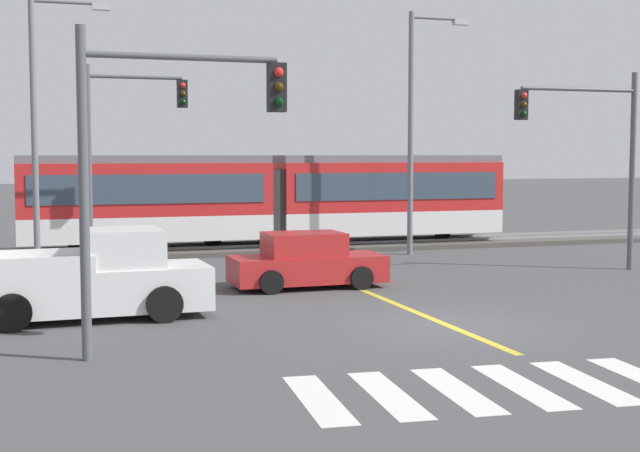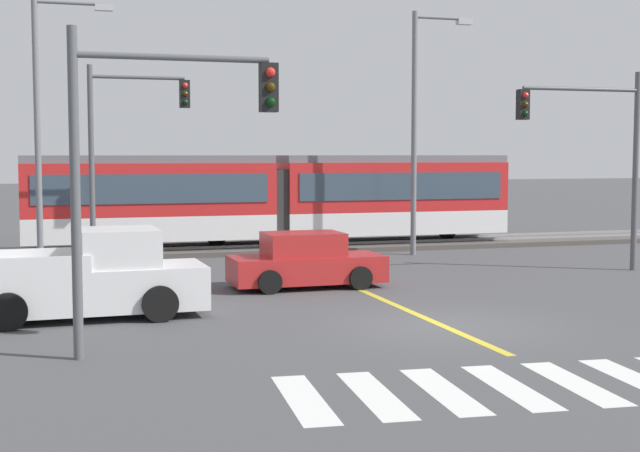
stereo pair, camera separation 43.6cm
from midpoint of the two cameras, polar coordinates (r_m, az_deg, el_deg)
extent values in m
plane|color=#474749|center=(19.28, 7.56, -6.34)|extent=(200.00, 200.00, 0.00)
cube|color=#4C4742|center=(34.18, -3.94, -1.38)|extent=(120.00, 4.00, 0.18)
cube|color=#939399|center=(33.47, -3.64, -1.26)|extent=(120.00, 0.08, 0.10)
cube|color=#939399|center=(34.86, -4.22, -1.03)|extent=(120.00, 0.08, 0.10)
cube|color=silver|center=(33.31, -11.45, -0.08)|extent=(9.00, 2.60, 0.90)
cube|color=red|center=(33.23, -11.49, 2.33)|extent=(9.00, 2.60, 1.90)
cube|color=#384756|center=(31.92, -11.23, 2.33)|extent=(8.28, 0.04, 1.04)
cube|color=slate|center=(33.21, -11.52, 4.21)|extent=(9.00, 2.39, 0.28)
cylinder|color=black|center=(33.71, -7.26, -0.74)|extent=(0.70, 0.20, 0.70)
cylinder|color=black|center=(33.17, -15.69, -0.96)|extent=(0.70, 0.20, 0.70)
cube|color=silver|center=(35.63, 3.91, 0.30)|extent=(9.00, 2.60, 0.90)
cube|color=red|center=(35.55, 3.92, 2.55)|extent=(9.00, 2.60, 1.90)
cube|color=#384756|center=(34.33, 4.74, 2.56)|extent=(8.28, 0.04, 1.04)
cube|color=slate|center=(35.53, 3.93, 4.31)|extent=(9.00, 2.39, 0.28)
cylinder|color=black|center=(36.65, 7.50, -0.31)|extent=(0.70, 0.20, 0.70)
cylinder|color=black|center=(34.83, 0.12, -0.53)|extent=(0.70, 0.20, 0.70)
cube|color=#2D2D2D|center=(34.11, -3.52, 1.29)|extent=(0.50, 2.34, 2.80)
cube|color=silver|center=(13.54, -1.06, -11.00)|extent=(0.78, 2.84, 0.01)
cube|color=silver|center=(13.81, 3.49, -10.71)|extent=(0.78, 2.84, 0.01)
cube|color=silver|center=(14.15, 7.83, -10.36)|extent=(0.78, 2.84, 0.01)
cube|color=silver|center=(14.57, 11.93, -9.98)|extent=(0.78, 2.84, 0.01)
cube|color=silver|center=(15.06, 15.78, -9.57)|extent=(0.78, 2.84, 0.01)
cube|color=gold|center=(24.27, 2.00, -4.03)|extent=(0.20, 16.87, 0.01)
cube|color=#B22323|center=(24.45, -1.33, -2.75)|extent=(4.22, 1.75, 0.72)
cube|color=#B22323|center=(24.34, -1.55, -1.17)|extent=(2.12, 1.54, 0.64)
cube|color=#384756|center=(24.65, 0.67, -1.10)|extent=(0.12, 1.43, 0.52)
cube|color=#384756|center=(25.08, -2.07, -1.00)|extent=(1.79, 0.06, 0.48)
cylinder|color=black|center=(25.66, 0.81, -2.84)|extent=(0.64, 0.23, 0.64)
cylinder|color=black|center=(24.08, 2.14, -3.34)|extent=(0.64, 0.23, 0.64)
cylinder|color=black|center=(24.95, -4.67, -3.07)|extent=(0.64, 0.23, 0.64)
cylinder|color=black|center=(23.32, -3.67, -3.61)|extent=(0.64, 0.23, 0.64)
cube|color=silver|center=(20.50, -15.33, -3.93)|extent=(5.45, 2.10, 0.96)
cube|color=silver|center=(20.46, -13.12, -1.36)|extent=(1.75, 1.88, 0.84)
cube|color=#384756|center=(20.55, -11.04, -1.24)|extent=(0.14, 1.69, 0.66)
cube|color=silver|center=(21.29, -18.81, -1.91)|extent=(2.70, 0.19, 0.36)
cube|color=silver|center=(19.46, -18.75, -2.50)|extent=(2.70, 0.19, 0.36)
cylinder|color=black|center=(21.67, -11.35, -4.10)|extent=(0.81, 0.30, 0.80)
cylinder|color=black|center=(19.75, -10.56, -4.94)|extent=(0.81, 0.30, 0.80)
cylinder|color=black|center=(21.47, -19.68, -4.37)|extent=(0.81, 0.30, 0.80)
cylinder|color=black|center=(19.53, -19.71, -5.24)|extent=(0.81, 0.30, 0.80)
cylinder|color=#515459|center=(16.17, -15.63, 1.92)|extent=(0.18, 0.18, 5.88)
cylinder|color=#515459|center=(16.41, -9.59, 10.61)|extent=(3.50, 0.12, 0.12)
cube|color=black|center=(16.70, -3.55, 8.83)|extent=(0.32, 0.28, 0.90)
sphere|color=red|center=(16.58, -3.42, 9.80)|extent=(0.18, 0.18, 0.18)
sphere|color=#3A2706|center=(16.56, -3.42, 8.87)|extent=(0.18, 0.18, 0.18)
sphere|color=black|center=(16.54, -3.41, 7.94)|extent=(0.18, 0.18, 0.18)
cylinder|color=#515459|center=(29.37, -14.98, 3.66)|extent=(0.18, 0.18, 6.49)
cylinder|color=#515459|center=(29.58, -12.16, 9.30)|extent=(3.00, 0.12, 0.12)
cube|color=black|center=(29.73, -9.23, 8.35)|extent=(0.32, 0.28, 0.90)
sphere|color=red|center=(29.60, -9.20, 8.89)|extent=(0.18, 0.18, 0.18)
sphere|color=#3A2706|center=(29.59, -9.19, 8.37)|extent=(0.18, 0.18, 0.18)
sphere|color=black|center=(29.57, -9.18, 7.85)|extent=(0.18, 0.18, 0.18)
cylinder|color=#515459|center=(29.69, 18.95, 3.30)|extent=(0.18, 0.18, 6.20)
cylinder|color=#515459|center=(28.60, 15.84, 8.41)|extent=(4.00, 0.12, 0.12)
cube|color=black|center=(27.52, 12.31, 7.59)|extent=(0.32, 0.28, 0.90)
sphere|color=red|center=(27.40, 12.48, 8.17)|extent=(0.18, 0.18, 0.18)
sphere|color=#3A2706|center=(27.39, 12.47, 7.60)|extent=(0.18, 0.18, 0.18)
sphere|color=black|center=(27.37, 12.46, 7.04)|extent=(0.18, 0.18, 0.18)
cylinder|color=slate|center=(29.76, -18.22, 5.68)|extent=(0.20, 0.20, 8.65)
cylinder|color=slate|center=(30.15, -16.34, 13.59)|extent=(2.13, 0.12, 0.12)
cube|color=#B2B2B7|center=(30.18, -14.26, 13.43)|extent=(0.56, 0.28, 0.20)
cylinder|color=slate|center=(32.43, 5.44, 5.87)|extent=(0.20, 0.20, 8.74)
cylinder|color=slate|center=(33.18, 7.07, 13.06)|extent=(1.94, 0.12, 0.12)
cube|color=#B2B2B7|center=(33.58, 8.60, 12.77)|extent=(0.56, 0.28, 0.20)
camera|label=1|loc=(0.22, -90.49, -0.04)|focal=50.00mm
camera|label=2|loc=(0.22, 89.51, 0.04)|focal=50.00mm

